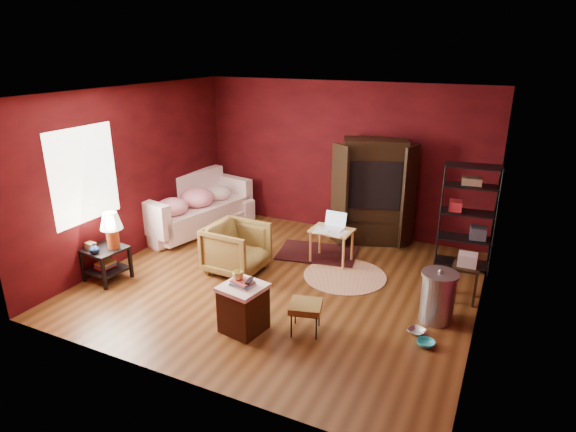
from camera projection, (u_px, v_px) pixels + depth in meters
name	position (u px, v px, depth m)	size (l,w,h in m)	color
room	(279.00, 193.00, 6.82)	(5.54, 5.04, 2.84)	brown
sofa	(196.00, 208.00, 9.21)	(2.26, 0.66, 0.88)	white
armchair	(237.00, 246.00, 7.50)	(0.83, 0.78, 0.86)	black
pet_bowl_steel	(417.00, 326.00, 5.96)	(0.21, 0.05, 0.21)	#AAACB1
pet_bowl_turquoise	(426.00, 338.00, 5.71)	(0.22, 0.07, 0.22)	#29B6C3
vase	(94.00, 249.00, 7.01)	(0.15, 0.16, 0.15)	#0C1A3D
mug	(238.00, 274.00, 5.85)	(0.13, 0.11, 0.13)	#EBE773
side_table	(109.00, 240.00, 7.18)	(0.60, 0.60, 1.08)	black
sofa_cushions	(193.00, 207.00, 9.19)	(1.34, 2.41, 0.95)	white
hamper	(243.00, 307.00, 5.97)	(0.58, 0.58, 0.71)	#40210E
footstool	(306.00, 307.00, 5.93)	(0.47, 0.47, 0.39)	black
rug_round	(345.00, 276.00, 7.48)	(1.64, 1.64, 0.01)	beige
rug_oriental	(318.00, 253.00, 8.27)	(1.46, 1.10, 0.01)	#431214
laptop_desk	(332.00, 233.00, 7.81)	(0.69, 0.54, 0.83)	#FCCC73
tv_armoire	(373.00, 190.00, 8.49)	(1.39, 1.07, 1.87)	black
wire_shelving	(468.00, 213.00, 7.43)	(0.87, 0.45, 1.70)	black
small_stand	(467.00, 266.00, 6.61)	(0.36, 0.36, 0.71)	black
trash_can	(438.00, 296.00, 6.17)	(0.51, 0.51, 0.73)	#A1A1A8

